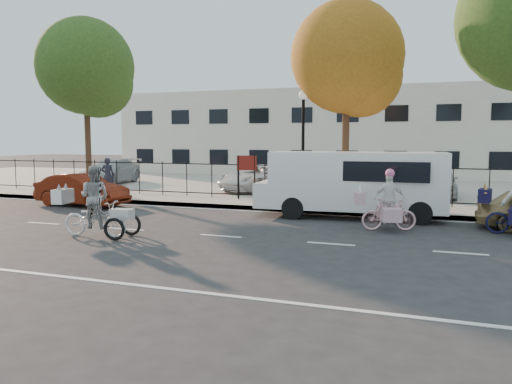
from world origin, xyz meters
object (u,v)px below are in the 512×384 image
at_px(lot_car_b, 259,178).
at_px(lot_car_c, 296,178).
at_px(red_sedan, 82,190).
at_px(lot_car_a, 110,171).
at_px(unicorn_bike, 388,208).
at_px(zebra_trike, 95,209).
at_px(lamppost, 303,126).
at_px(pedestrian, 108,176).
at_px(white_van, 354,181).
at_px(lot_car_d, 437,181).

relative_size(lot_car_b, lot_car_c, 1.07).
distance_m(red_sedan, lot_car_a, 8.42).
relative_size(unicorn_bike, lot_car_a, 0.38).
bearing_deg(zebra_trike, lot_car_c, -18.81).
bearing_deg(unicorn_bike, lamppost, 23.50).
relative_size(lamppost, pedestrian, 2.65).
relative_size(white_van, pedestrian, 3.83).
xyz_separation_m(unicorn_bike, red_sedan, (-11.77, 1.43, -0.02)).
xyz_separation_m(zebra_trike, lot_car_c, (2.46, 11.27, 0.11)).
height_order(zebra_trike, red_sedan, zebra_trike).
bearing_deg(zebra_trike, unicorn_bike, -70.40).
bearing_deg(zebra_trike, lot_car_b, -9.24).
xyz_separation_m(red_sedan, lot_car_a, (-4.05, 7.38, 0.20)).
bearing_deg(lot_car_d, pedestrian, -165.15).
distance_m(red_sedan, lot_car_b, 8.22).
bearing_deg(unicorn_bike, lot_car_a, 44.86).
bearing_deg(lot_car_a, red_sedan, -69.22).
distance_m(lamppost, lot_car_d, 6.63).
bearing_deg(pedestrian, lot_car_b, -165.16).
distance_m(zebra_trike, lot_car_c, 11.54).
distance_m(white_van, lot_car_c, 6.60).
bearing_deg(zebra_trike, red_sedan, 35.48).
distance_m(lot_car_c, lot_car_d, 6.16).
height_order(lamppost, pedestrian, lamppost).
bearing_deg(lot_car_b, unicorn_bike, -31.46).
bearing_deg(pedestrian, red_sedan, 92.90).
xyz_separation_m(lamppost, lot_car_d, (4.98, 3.73, -2.29)).
distance_m(lamppost, pedestrian, 9.35).
bearing_deg(lot_car_b, pedestrian, -131.70).
bearing_deg(white_van, lot_car_d, 62.99).
bearing_deg(lamppost, pedestrian, 180.00).
bearing_deg(pedestrian, lamppost, 164.73).
height_order(red_sedan, lot_car_b, lot_car_b).
bearing_deg(zebra_trike, pedestrian, 27.91).
distance_m(unicorn_bike, red_sedan, 11.86).
height_order(red_sedan, lot_car_d, lot_car_d).
xyz_separation_m(pedestrian, lot_car_b, (6.03, 3.49, -0.19)).
bearing_deg(pedestrian, lot_car_d, 179.57).
height_order(white_van, lot_car_b, white_van).
bearing_deg(red_sedan, zebra_trike, -133.24).
distance_m(unicorn_bike, pedestrian, 13.51).
relative_size(lamppost, lot_car_c, 1.02).
xyz_separation_m(lamppost, white_van, (2.35, -2.30, -1.91)).
distance_m(unicorn_bike, white_van, 2.56).
distance_m(unicorn_bike, lot_car_d, 8.27).
bearing_deg(lot_car_d, red_sedan, -152.79).
bearing_deg(lamppost, lot_car_c, 109.55).
distance_m(lot_car_a, lot_car_d, 17.15).
height_order(lamppost, lot_car_c, lamppost).
height_order(zebra_trike, lot_car_a, zebra_trike).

